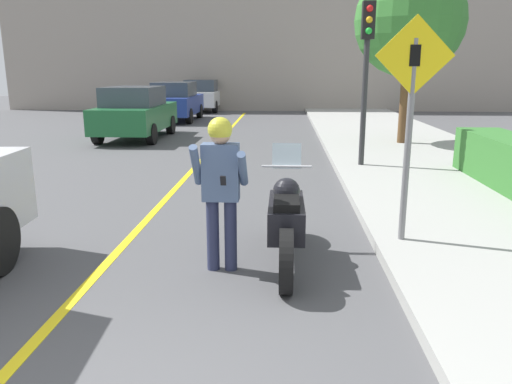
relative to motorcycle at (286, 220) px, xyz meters
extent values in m
cube|color=yellow|center=(-2.09, 2.67, -0.51)|extent=(0.12, 36.00, 0.01)
cube|color=gray|center=(-1.49, 22.67, 4.36)|extent=(28.00, 1.20, 9.76)
cylinder|color=black|center=(0.00, -0.82, -0.18)|extent=(0.14, 0.67, 0.67)
cylinder|color=black|center=(0.00, 0.80, -0.18)|extent=(0.14, 0.67, 0.67)
cube|color=black|center=(0.00, -0.01, 0.05)|extent=(0.40, 1.11, 0.36)
sphere|color=black|center=(0.00, 0.14, 0.31)|extent=(0.32, 0.32, 0.32)
cube|color=black|center=(0.00, -0.26, 0.27)|extent=(0.28, 0.48, 0.10)
cylinder|color=silver|center=(0.00, 0.54, 0.53)|extent=(0.62, 0.03, 0.03)
cube|color=silver|center=(0.00, 0.61, 0.65)|extent=(0.36, 0.12, 0.31)
cylinder|color=#282D4C|center=(-0.82, -0.25, -0.11)|extent=(0.14, 0.14, 0.81)
cylinder|color=#282D4C|center=(-0.62, -0.25, -0.11)|extent=(0.14, 0.14, 0.81)
cube|color=slate|center=(-0.72, -0.25, 0.61)|extent=(0.40, 0.22, 0.62)
cylinder|color=slate|center=(-0.97, -0.35, 0.70)|extent=(0.09, 0.38, 0.49)
cylinder|color=slate|center=(-0.47, -0.37, 0.67)|extent=(0.09, 0.44, 0.44)
sphere|color=tan|center=(-0.72, -0.25, 1.02)|extent=(0.22, 0.22, 0.22)
sphere|color=gold|center=(-0.72, -0.25, 1.07)|extent=(0.27, 0.27, 0.27)
cube|color=black|center=(-0.66, -0.53, 0.58)|extent=(0.06, 0.05, 0.11)
cylinder|color=slate|center=(1.45, 0.50, 0.83)|extent=(0.08, 0.08, 2.41)
cube|color=yellow|center=(1.45, 0.48, 1.85)|extent=(0.91, 0.02, 0.91)
cube|color=black|center=(1.45, 0.46, 1.85)|extent=(0.12, 0.01, 0.24)
cylinder|color=#2D2D30|center=(1.69, 5.55, 1.35)|extent=(0.12, 0.12, 3.44)
cube|color=black|center=(1.69, 5.53, 2.69)|extent=(0.26, 0.22, 0.76)
sphere|color=red|center=(1.69, 5.41, 2.91)|extent=(0.14, 0.14, 0.14)
sphere|color=gold|center=(1.69, 5.41, 2.69)|extent=(0.14, 0.14, 0.14)
sphere|color=green|center=(1.69, 5.41, 2.47)|extent=(0.14, 0.14, 0.14)
cylinder|color=brown|center=(3.37, 9.10, 0.78)|extent=(0.24, 0.24, 2.31)
sphere|color=#387A33|center=(3.37, 9.10, 2.99)|extent=(3.02, 3.02, 3.02)
cylinder|color=black|center=(-5.68, 11.86, -0.20)|extent=(0.22, 0.64, 0.64)
cylinder|color=black|center=(-4.02, 11.86, -0.20)|extent=(0.22, 0.64, 0.64)
cylinder|color=black|center=(-5.68, 9.26, -0.20)|extent=(0.22, 0.64, 0.64)
cylinder|color=black|center=(-4.02, 9.26, -0.20)|extent=(0.22, 0.64, 0.64)
cube|color=#1E6033|center=(-4.85, 10.56, 0.18)|extent=(1.80, 4.20, 0.76)
cube|color=#38424C|center=(-4.85, 10.39, 0.86)|extent=(1.58, 2.18, 0.60)
cylinder|color=black|center=(-5.64, 17.78, -0.20)|extent=(0.22, 0.64, 0.64)
cylinder|color=black|center=(-3.98, 17.78, -0.20)|extent=(0.22, 0.64, 0.64)
cylinder|color=black|center=(-5.64, 15.18, -0.20)|extent=(0.22, 0.64, 0.64)
cylinder|color=black|center=(-3.98, 15.18, -0.20)|extent=(0.22, 0.64, 0.64)
cube|color=navy|center=(-4.81, 16.48, 0.18)|extent=(1.80, 4.20, 0.76)
cube|color=#38424C|center=(-4.81, 16.31, 0.86)|extent=(1.58, 2.18, 0.60)
cylinder|color=black|center=(-5.29, 23.12, -0.20)|extent=(0.22, 0.64, 0.64)
cylinder|color=black|center=(-3.64, 23.12, -0.20)|extent=(0.22, 0.64, 0.64)
cylinder|color=black|center=(-5.29, 20.52, -0.20)|extent=(0.22, 0.64, 0.64)
cylinder|color=black|center=(-3.64, 20.52, -0.20)|extent=(0.22, 0.64, 0.64)
cube|color=white|center=(-4.46, 21.82, 0.18)|extent=(1.80, 4.20, 0.76)
cube|color=#38424C|center=(-4.46, 21.65, 0.86)|extent=(1.58, 2.18, 0.60)
camera|label=1|loc=(-0.04, -5.52, 1.69)|focal=35.00mm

